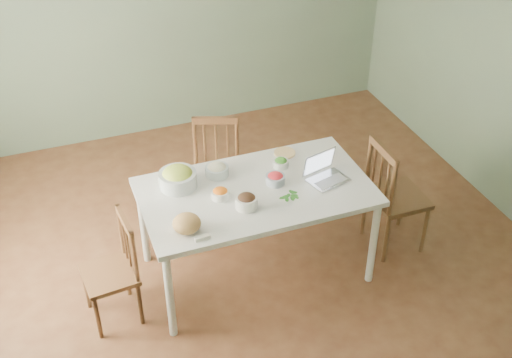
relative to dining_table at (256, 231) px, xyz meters
name	(u,v)px	position (x,y,z in m)	size (l,w,h in m)	color
floor	(248,265)	(-0.04, 0.07, -0.42)	(5.00, 5.00, 0.00)	#4C2817
wall_back	(165,12)	(-0.04, 2.57, 0.93)	(5.00, 0.00, 2.70)	slate
dining_table	(256,231)	(0.00, 0.00, 0.00)	(1.79, 1.01, 0.84)	white
chair_far	(216,176)	(-0.10, 0.75, 0.07)	(0.44, 0.42, 0.99)	#422B16
chair_left	(109,272)	(-1.21, -0.10, 0.03)	(0.40, 0.38, 0.91)	#422B16
chair_right	(398,195)	(1.25, -0.09, 0.10)	(0.46, 0.44, 1.04)	#422B16
bread_boule	(187,223)	(-0.63, -0.29, 0.49)	(0.20, 0.20, 0.13)	#A9874F
butter_stick	(202,238)	(-0.56, -0.42, 0.43)	(0.11, 0.03, 0.03)	silver
bowl_squash	(178,177)	(-0.55, 0.25, 0.50)	(0.29, 0.29, 0.17)	#B0BB41
bowl_carrot	(220,193)	(-0.29, 0.00, 0.46)	(0.14, 0.14, 0.08)	#DD5B00
bowl_onion	(217,170)	(-0.22, 0.30, 0.47)	(0.19, 0.19, 0.10)	beige
bowl_mushroom	(247,201)	(-0.14, -0.18, 0.47)	(0.17, 0.17, 0.11)	black
bowl_redpep	(275,178)	(0.17, 0.03, 0.46)	(0.15, 0.15, 0.09)	red
bowl_broccoli	(281,163)	(0.30, 0.23, 0.46)	(0.13, 0.13, 0.08)	#296619
flatbread	(285,153)	(0.40, 0.39, 0.43)	(0.18, 0.18, 0.02)	beige
basil_bunch	(288,195)	(0.20, -0.17, 0.43)	(0.18, 0.18, 0.02)	#164E1A
laptop	(329,170)	(0.57, -0.09, 0.52)	(0.30, 0.25, 0.21)	silver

